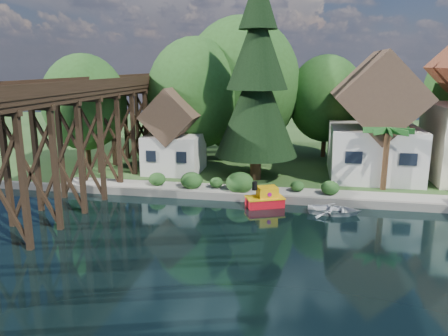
{
  "coord_description": "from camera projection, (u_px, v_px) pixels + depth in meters",
  "views": [
    {
      "loc": [
        0.82,
        -24.03,
        10.3
      ],
      "look_at": [
        -4.72,
        6.0,
        3.07
      ],
      "focal_mm": 35.0,
      "sensor_mm": 36.0,
      "label": 1
    }
  ],
  "objects": [
    {
      "name": "promenade",
      "position": [
        370.0,
        196.0,
        33.23
      ],
      "size": [
        50.0,
        2.6,
        0.06
      ],
      "primitive_type": "cube",
      "color": "gray",
      "rests_on": "bank"
    },
    {
      "name": "tugboat",
      "position": [
        265.0,
        199.0,
        32.44
      ],
      "size": [
        3.13,
        2.48,
        2.0
      ],
      "color": "red",
      "rests_on": "ground"
    },
    {
      "name": "boat_white_a",
      "position": [
        334.0,
        209.0,
        30.85
      ],
      "size": [
        3.79,
        2.77,
        0.77
      ],
      "primitive_type": "imported",
      "rotation": [
        0.0,
        0.0,
        1.53
      ],
      "color": "silver",
      "rests_on": "ground"
    },
    {
      "name": "bank",
      "position": [
        297.0,
        142.0,
        57.99
      ],
      "size": [
        140.0,
        52.0,
        0.5
      ],
      "primitive_type": "cube",
      "color": "#25461C",
      "rests_on": "ground"
    },
    {
      "name": "conifer",
      "position": [
        257.0,
        82.0,
        36.54
      ],
      "size": [
        7.09,
        7.09,
        17.47
      ],
      "color": "#382314",
      "rests_on": "bank"
    },
    {
      "name": "palm_tree",
      "position": [
        388.0,
        132.0,
        34.13
      ],
      "size": [
        4.47,
        4.47,
        5.35
      ],
      "color": "#382314",
      "rests_on": "bank"
    },
    {
      "name": "bg_trees",
      "position": [
        307.0,
        96.0,
        44.0
      ],
      "size": [
        49.9,
        13.3,
        10.57
      ],
      "color": "#382314",
      "rests_on": "bank"
    },
    {
      "name": "shrubs",
      "position": [
        233.0,
        181.0,
        34.9
      ],
      "size": [
        15.76,
        2.47,
        1.7
      ],
      "color": "#1E4418",
      "rests_on": "bank"
    },
    {
      "name": "ground",
      "position": [
        285.0,
        246.0,
        25.52
      ],
      "size": [
        140.0,
        140.0,
        0.0
      ],
      "primitive_type": "plane",
      "color": "black",
      "rests_on": "ground"
    },
    {
      "name": "shed",
      "position": [
        174.0,
        136.0,
        40.45
      ],
      "size": [
        5.09,
        5.4,
        7.85
      ],
      "color": "silver",
      "rests_on": "bank"
    },
    {
      "name": "seawall",
      "position": [
        344.0,
        203.0,
        32.39
      ],
      "size": [
        60.0,
        0.4,
        0.62
      ],
      "primitive_type": "cube",
      "color": "slate",
      "rests_on": "ground"
    },
    {
      "name": "house_left",
      "position": [
        375.0,
        125.0,
        38.41
      ],
      "size": [
        7.64,
        8.64,
        11.02
      ],
      "color": "silver",
      "rests_on": "bank"
    },
    {
      "name": "trestle_bridge",
      "position": [
        71.0,
        134.0,
        32.05
      ],
      "size": [
        4.12,
        44.18,
        9.3
      ],
      "color": "black",
      "rests_on": "ground"
    }
  ]
}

